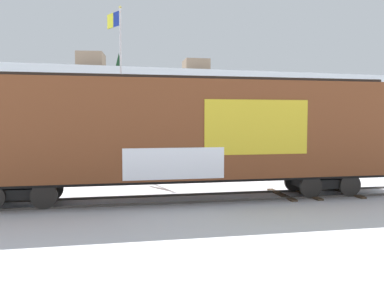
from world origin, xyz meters
name	(u,v)px	position (x,y,z in m)	size (l,w,h in m)	color
ground_plane	(177,200)	(0.00, 0.00, 0.00)	(260.00, 260.00, 0.00)	silver
track	(257,195)	(3.29, -0.22, 0.04)	(59.96, 5.86, 0.08)	#4C4742
freight_car	(183,131)	(0.26, 0.00, 2.67)	(17.78, 4.21, 4.77)	brown
flagpole	(118,68)	(-1.50, 9.27, 6.21)	(0.79, 1.36, 9.81)	silver
hillside	(106,107)	(-0.03, 64.73, 5.50)	(138.87, 42.38, 15.66)	silver
parked_car_tan	(114,163)	(-2.05, 5.98, 0.83)	(4.59, 1.96, 1.67)	#9E8966
parked_car_white	(234,160)	(4.64, 5.98, 0.81)	(4.51, 2.01, 1.59)	silver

